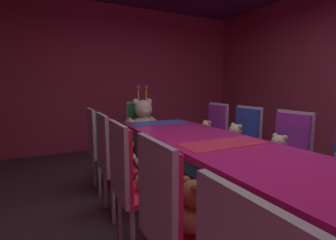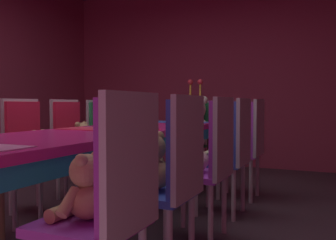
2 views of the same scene
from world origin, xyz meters
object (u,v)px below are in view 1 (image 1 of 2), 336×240
teddy_left_2 (148,175)px  throne_chair (140,125)px  teddy_left_1 (194,209)px  chair_left_2 (130,175)px  teddy_right_2 (278,151)px  banquet_table (223,153)px  chair_left_1 (170,214)px  teddy_right_3 (235,138)px  teddy_left_3 (127,153)px  chair_right_3 (243,137)px  chair_right_4 (214,129)px  chair_right_2 (287,149)px  king_teddy_bear (144,120)px  chair_left_3 (112,154)px  teddy_left_4 (111,140)px  chair_left_4 (99,142)px  teddy_right_4 (206,131)px

teddy_left_2 → throne_chair: 2.20m
teddy_left_1 → chair_left_2: size_ratio=0.32×
chair_left_2 → teddy_right_2: chair_left_2 is taller
banquet_table → chair_left_2: 0.84m
chair_left_1 → teddy_right_3: (1.52, 1.21, 0.00)m
teddy_left_3 → chair_right_3: chair_right_3 is taller
teddy_left_2 → teddy_left_3: size_ratio=0.86×
chair_left_2 → teddy_right_3: size_ratio=2.87×
teddy_left_2 → teddy_right_2: teddy_right_2 is taller
chair_left_2 → chair_right_4: same height
teddy_right_2 → teddy_right_3: size_ratio=0.93×
chair_right_2 → king_teddy_bear: 2.12m
teddy_left_3 → chair_left_2: bearing=-104.8°
chair_left_3 → teddy_left_3: bearing=0.0°
chair_left_3 → teddy_left_4: (0.14, 0.60, -0.00)m
banquet_table → chair_right_2: (0.85, 0.00, -0.06)m
chair_left_4 → teddy_right_4: size_ratio=3.28×
chair_right_2 → king_teddy_bear: (-0.85, 1.94, 0.11)m
teddy_right_4 → teddy_left_4: bearing=1.7°
teddy_left_1 → chair_left_3: bearing=97.5°
chair_right_3 → teddy_left_2: bearing=21.4°
teddy_left_3 → teddy_right_2: size_ratio=1.01×
chair_right_2 → throne_chair: bearing=-68.0°
teddy_left_1 → teddy_right_4: (1.38, 1.83, -0.01)m
chair_left_3 → king_teddy_bear: bearing=58.2°
banquet_table → teddy_left_1: (-0.67, -0.59, -0.07)m
teddy_left_2 → teddy_right_4: 1.86m
teddy_left_4 → throne_chair: 1.14m
chair_left_3 → teddy_left_3: 0.15m
chair_left_2 → throne_chair: 2.25m
banquet_table → chair_right_3: bearing=36.4°
teddy_left_1 → teddy_left_4: (-0.02, 1.79, 0.01)m
chair_left_3 → chair_left_1: bearing=-89.5°
chair_left_2 → teddy_right_3: (1.54, 0.60, 0.00)m
chair_right_3 → teddy_left_4: bearing=-20.6°
throne_chair → teddy_left_3: bearing=-24.5°
teddy_right_3 → teddy_left_2: bearing=23.4°
chair_left_3 → teddy_left_2: bearing=-77.1°
throne_chair → chair_left_2: bearing=-21.9°
chair_left_2 → throne_chair: same height
teddy_right_4 → king_teddy_bear: 1.01m
banquet_table → chair_left_3: size_ratio=3.17×
chair_left_2 → teddy_right_2: bearing=-0.6°
banquet_table → chair_right_2: 0.85m
teddy_right_3 → chair_left_1: bearing=38.6°
chair_left_1 → teddy_left_2: bearing=78.6°
teddy_right_4 → throne_chair: 1.12m
chair_left_2 → chair_right_4: size_ratio=1.00×
teddy_left_1 → chair_left_3: 1.20m
banquet_table → throne_chair: (0.00, 2.10, -0.06)m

